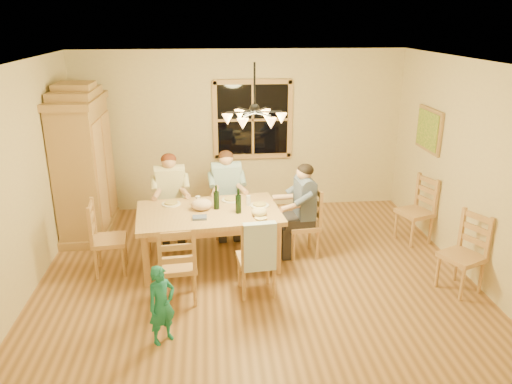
{
  "coord_description": "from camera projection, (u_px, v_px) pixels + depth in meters",
  "views": [
    {
      "loc": [
        -0.54,
        -5.8,
        3.19
      ],
      "look_at": [
        0.03,
        0.1,
        1.1
      ],
      "focal_mm": 35.0,
      "sensor_mm": 36.0,
      "label": 1
    }
  ],
  "objects": [
    {
      "name": "wall_back",
      "position": [
        241.0,
        131.0,
        8.45
      ],
      "size": [
        5.5,
        0.02,
        2.7
      ],
      "primitive_type": "cube",
      "color": "beige",
      "rests_on": "floor"
    },
    {
      "name": "child",
      "position": [
        162.0,
        305.0,
        5.06
      ],
      "size": [
        0.37,
        0.35,
        0.85
      ],
      "primitive_type": "imported",
      "rotation": [
        0.0,
        0.0,
        0.66
      ],
      "color": "#1A796D",
      "rests_on": "floor"
    },
    {
      "name": "cloth_bundle",
      "position": [
        201.0,
        204.0,
        6.61
      ],
      "size": [
        0.28,
        0.22,
        0.15
      ],
      "primitive_type": "ellipsoid",
      "color": "#CDAB94",
      "rests_on": "dining_table"
    },
    {
      "name": "plate_plaid",
      "position": [
        231.0,
        200.0,
        6.96
      ],
      "size": [
        0.26,
        0.26,
        0.02
      ],
      "primitive_type": "cylinder",
      "color": "white",
      "rests_on": "dining_table"
    },
    {
      "name": "wall_left",
      "position": [
        22.0,
        182.0,
        5.86
      ],
      "size": [
        0.02,
        5.0,
        2.7
      ],
      "primitive_type": "cube",
      "color": "beige",
      "rests_on": "floor"
    },
    {
      "name": "painting",
      "position": [
        429.0,
        130.0,
        7.4
      ],
      "size": [
        0.06,
        0.78,
        0.64
      ],
      "color": "#A37C46",
      "rests_on": "wall_right"
    },
    {
      "name": "chair_end_left",
      "position": [
        110.0,
        251.0,
        6.5
      ],
      "size": [
        0.46,
        0.48,
        0.99
      ],
      "rotation": [
        0.0,
        0.0,
        -1.47
      ],
      "color": "#A78449",
      "rests_on": "floor"
    },
    {
      "name": "plate_woman",
      "position": [
        171.0,
        204.0,
        6.81
      ],
      "size": [
        0.26,
        0.26,
        0.02
      ],
      "primitive_type": "cylinder",
      "color": "white",
      "rests_on": "dining_table"
    },
    {
      "name": "chair_far_left",
      "position": [
        172.0,
        220.0,
        7.47
      ],
      "size": [
        0.48,
        0.46,
        0.99
      ],
      "rotation": [
        0.0,
        0.0,
        3.24
      ],
      "color": "#A78449",
      "rests_on": "floor"
    },
    {
      "name": "towel",
      "position": [
        260.0,
        247.0,
        5.7
      ],
      "size": [
        0.39,
        0.14,
        0.58
      ],
      "primitive_type": "cube",
      "rotation": [
        0.0,
        0.0,
        0.1
      ],
      "color": "#B7D0F8",
      "rests_on": "chair_near_right"
    },
    {
      "name": "chair_spare_front",
      "position": [
        460.0,
        268.0,
        6.06
      ],
      "size": [
        0.57,
        0.58,
        0.99
      ],
      "rotation": [
        0.0,
        0.0,
        2.01
      ],
      "color": "#A78449",
      "rests_on": "floor"
    },
    {
      "name": "chair_end_right",
      "position": [
        302.0,
        235.0,
        6.98
      ],
      "size": [
        0.46,
        0.48,
        0.99
      ],
      "rotation": [
        0.0,
        0.0,
        1.67
      ],
      "color": "#A78449",
      "rests_on": "floor"
    },
    {
      "name": "adult_slate_man",
      "position": [
        303.0,
        199.0,
        6.8
      ],
      "size": [
        0.46,
        0.42,
        0.87
      ],
      "rotation": [
        0.0,
        0.0,
        1.67
      ],
      "color": "#475371",
      "rests_on": "floor"
    },
    {
      "name": "wine_glass_a",
      "position": [
        198.0,
        201.0,
        6.74
      ],
      "size": [
        0.06,
        0.06,
        0.14
      ],
      "primitive_type": "cylinder",
      "color": "silver",
      "rests_on": "dining_table"
    },
    {
      "name": "adult_woman",
      "position": [
        170.0,
        186.0,
        7.29
      ],
      "size": [
        0.42,
        0.46,
        0.87
      ],
      "rotation": [
        0.0,
        0.0,
        3.24
      ],
      "color": "beige",
      "rests_on": "floor"
    },
    {
      "name": "plate_slate",
      "position": [
        260.0,
        205.0,
        6.76
      ],
      "size": [
        0.26,
        0.26,
        0.02
      ],
      "primitive_type": "cylinder",
      "color": "white",
      "rests_on": "dining_table"
    },
    {
      "name": "wall_right",
      "position": [
        469.0,
        169.0,
        6.36
      ],
      "size": [
        0.02,
        5.0,
        2.7
      ],
      "primitive_type": "cube",
      "color": "beige",
      "rests_on": "floor"
    },
    {
      "name": "wine_glass_b",
      "position": [
        248.0,
        200.0,
        6.77
      ],
      "size": [
        0.06,
        0.06,
        0.14
      ],
      "primitive_type": "cylinder",
      "color": "silver",
      "rests_on": "dining_table"
    },
    {
      "name": "window",
      "position": [
        253.0,
        120.0,
        8.37
      ],
      "size": [
        1.3,
        0.06,
        1.3
      ],
      "color": "black",
      "rests_on": "wall_back"
    },
    {
      "name": "dining_table",
      "position": [
        209.0,
        218.0,
        6.62
      ],
      "size": [
        1.97,
        1.32,
        0.76
      ],
      "rotation": [
        0.0,
        0.0,
        0.1
      ],
      "color": "#A77F4A",
      "rests_on": "floor"
    },
    {
      "name": "napkin",
      "position": [
        200.0,
        218.0,
        6.34
      ],
      "size": [
        0.19,
        0.16,
        0.03
      ],
      "primitive_type": "cube",
      "rotation": [
        0.0,
        0.0,
        0.1
      ],
      "color": "#4C5A8C",
      "rests_on": "dining_table"
    },
    {
      "name": "adult_plaid_man",
      "position": [
        226.0,
        183.0,
        7.45
      ],
      "size": [
        0.42,
        0.46,
        0.87
      ],
      "rotation": [
        0.0,
        0.0,
        3.24
      ],
      "color": "teal",
      "rests_on": "floor"
    },
    {
      "name": "chair_far_right",
      "position": [
        227.0,
        216.0,
        7.63
      ],
      "size": [
        0.48,
        0.46,
        0.99
      ],
      "rotation": [
        0.0,
        0.0,
        3.24
      ],
      "color": "#A78449",
      "rests_on": "floor"
    },
    {
      "name": "chair_near_left",
      "position": [
        178.0,
        277.0,
        5.84
      ],
      "size": [
        0.48,
        0.46,
        0.99
      ],
      "rotation": [
        0.0,
        0.0,
        0.1
      ],
      "color": "#A78449",
      "rests_on": "floor"
    },
    {
      "name": "floor",
      "position": [
        255.0,
        273.0,
        6.56
      ],
      "size": [
        5.5,
        5.5,
        0.0
      ],
      "primitive_type": "plane",
      "color": "brown",
      "rests_on": "ground"
    },
    {
      "name": "chandelier",
      "position": [
        255.0,
        117.0,
        5.86
      ],
      "size": [
        0.77,
        0.68,
        0.71
      ],
      "color": "black",
      "rests_on": "ceiling"
    },
    {
      "name": "cap",
      "position": [
        259.0,
        212.0,
        6.42
      ],
      "size": [
        0.2,
        0.2,
        0.11
      ],
      "primitive_type": "ellipsoid",
      "color": "beige",
      "rests_on": "dining_table"
    },
    {
      "name": "ceiling",
      "position": [
        255.0,
        62.0,
        5.66
      ],
      "size": [
        5.5,
        5.0,
        0.02
      ],
      "primitive_type": "cube",
      "color": "white",
      "rests_on": "wall_back"
    },
    {
      "name": "chair_spare_back",
      "position": [
        414.0,
        222.0,
        7.41
      ],
      "size": [
        0.54,
        0.55,
        0.99
      ],
      "rotation": [
        0.0,
        0.0,
        1.9
      ],
      "color": "#A78449",
      "rests_on": "floor"
    },
    {
      "name": "armoire",
      "position": [
        84.0,
        167.0,
        7.49
      ],
      "size": [
        0.66,
        1.4,
        2.3
      ],
      "color": "#A37C46",
      "rests_on": "floor"
    },
    {
      "name": "wine_bottle_a",
      "position": [
        216.0,
        197.0,
        6.61
      ],
      "size": [
        0.08,
        0.08,
        0.33
      ],
      "primitive_type": "cylinder",
      "color": "black",
      "rests_on": "dining_table"
    },
    {
      "name": "wine_bottle_b",
      "position": [
        238.0,
        201.0,
        6.48
      ],
      "size": [
        0.08,
        0.08,
        0.33
      ],
      "primitive_type": "cylinder",
      "color": "black",
      "rests_on": "dining_table"
    },
    {
      "name": "chair_near_right",
      "position": [
        256.0,
        270.0,
        6.01
      ],
      "size": [
        0.48,
        0.46,
        0.99
      ],
      "rotation": [
        0.0,
        0.0,
        0.1
      ],
      "color": "#A78449",
      "rests_on": "floor"
    }
  ]
}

